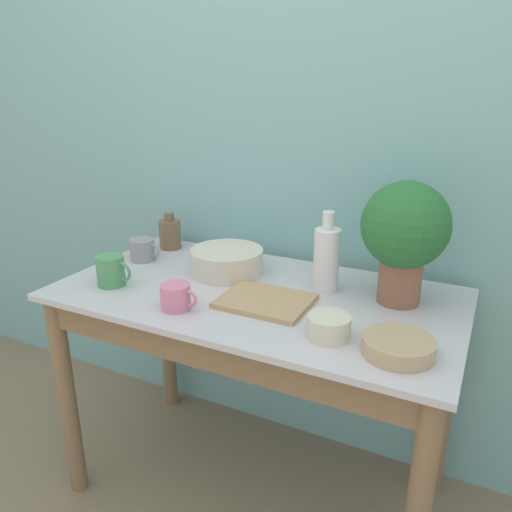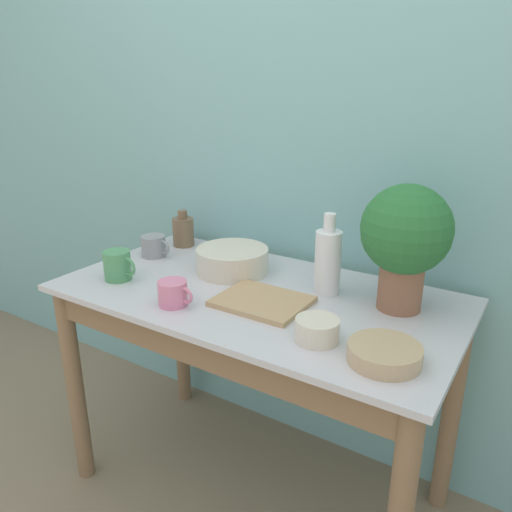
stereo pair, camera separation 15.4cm
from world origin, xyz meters
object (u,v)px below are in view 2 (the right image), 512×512
Objects in this scene: potted_plant at (406,236)px; bottle_short at (183,231)px; mug_grey at (154,246)px; tray_board at (262,301)px; bowl_wash_large at (232,260)px; bowl_small_tan at (384,354)px; mug_green at (118,265)px; mug_pink at (173,293)px; bowl_small_cream at (317,330)px; bottle_tall at (328,261)px.

potted_plant reaches higher than bottle_short.
mug_grey is at bearing -92.72° from bottle_short.
bowl_wash_large is at bearing 143.36° from tray_board.
potted_plant is at bearing -7.16° from bottle_short.
mug_grey is 0.71× the size of bowl_small_tan.
potted_plant is 0.45m from tray_board.
bowl_wash_large is 0.39m from mug_green.
tray_board is (0.23, -0.17, -0.03)m from bowl_wash_large.
bottle_short is at bearing 127.28° from mug_pink.
bowl_small_cream is 0.43× the size of tray_board.
mug_green is (-0.86, -0.28, -0.17)m from potted_plant.
mug_pink is (-0.57, -0.34, -0.18)m from potted_plant.
potted_plant reaches higher than bottle_tall.
mug_grey is 0.46m from mug_pink.
tray_board is at bearing 163.70° from bowl_small_tan.
mug_grey is 0.59m from tray_board.
mug_green is at bearing 169.35° from mug_pink.
tray_board is (-0.24, 0.11, -0.02)m from bowl_small_cream.
bottle_tall reaches higher than tray_board.
potted_plant is at bearing 2.92° from mug_grey.
potted_plant is at bearing 2.08° from bowl_wash_large.
tray_board is at bearing -36.64° from bowl_wash_large.
mug_grey reaches higher than bowl_small_cream.
mug_green is 1.12× the size of bowl_small_cream.
bottle_tall is (0.35, 0.01, 0.06)m from bowl_wash_large.
potted_plant is 1.39× the size of tray_board.
bottle_short is at bearing 172.84° from potted_plant.
mug_pink is at bearing -39.52° from mug_grey.
mug_green is at bearing -82.31° from bottle_short.
bowl_wash_large is at bearing -177.98° from bottle_tall.
bowl_wash_large is 1.72× the size of bottle_short.
tray_board is (0.56, -0.30, -0.05)m from bottle_short.
bottle_tall is 0.69m from mug_green.
potted_plant is at bearing 28.20° from tray_board.
bottle_short reaches higher than bowl_small_cream.
bottle_tall is at bearing 3.16° from mug_grey.
bowl_small_tan reaches higher than tray_board.
potted_plant is 0.92m from mug_green.
bowl_wash_large is 1.95× the size of mug_green.
mug_pink is 0.45× the size of tray_board.
bowl_wash_large is at bearing -177.92° from potted_plant.
bowl_small_cream is at bearing -1.49° from mug_green.
bottle_short is 0.16m from mug_grey.
bottle_tall is at bearing 43.77° from mug_pink.
mug_green is at bearing -75.41° from mug_grey.
potted_plant reaches higher than mug_grey.
bowl_small_cream is (0.81, -0.26, -0.01)m from mug_grey.
bowl_small_cream is 0.18m from bowl_small_tan.
bowl_wash_large reaches higher than bowl_small_tan.
bottle_tall is 0.48m from mug_pink.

